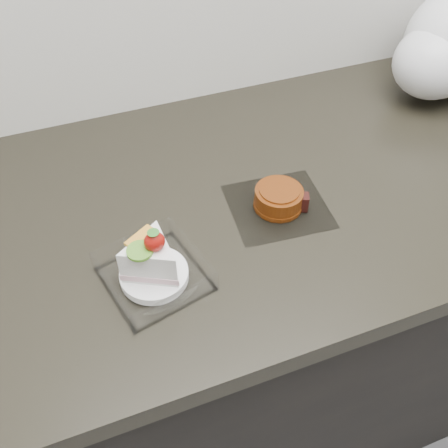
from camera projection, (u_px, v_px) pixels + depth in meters
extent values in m
cube|color=black|center=(275.00, 321.00, 1.23)|extent=(2.00, 0.60, 0.86)
cube|color=black|center=(293.00, 186.00, 0.91)|extent=(2.04, 0.64, 0.04)
cube|color=white|center=(155.00, 278.00, 0.73)|extent=(0.16, 0.16, 0.00)
cylinder|color=white|center=(154.00, 275.00, 0.73)|extent=(0.10, 0.10, 0.01)
ellipsoid|color=#A9180B|center=(155.00, 242.00, 0.67)|extent=(0.03, 0.02, 0.03)
cone|color=#2D7223|center=(153.00, 234.00, 0.66)|extent=(0.02, 0.02, 0.01)
cylinder|color=#60A931|center=(140.00, 251.00, 0.67)|extent=(0.04, 0.04, 0.00)
cube|color=orange|center=(140.00, 237.00, 0.69)|extent=(0.05, 0.04, 0.00)
cube|color=white|center=(278.00, 206.00, 0.84)|extent=(0.17, 0.16, 0.00)
cylinder|color=#6D300D|center=(279.00, 198.00, 0.83)|extent=(0.09, 0.09, 0.03)
cylinder|color=#6D300D|center=(278.00, 204.00, 0.84)|extent=(0.09, 0.09, 0.01)
cylinder|color=#6D300D|center=(279.00, 190.00, 0.81)|extent=(0.07, 0.07, 0.00)
cube|color=black|center=(302.00, 202.00, 0.82)|extent=(0.03, 0.03, 0.03)
ellipsoid|color=silver|center=(436.00, 61.00, 1.00)|extent=(0.22, 0.21, 0.15)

